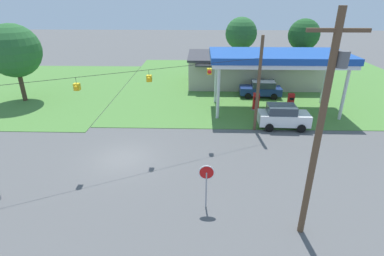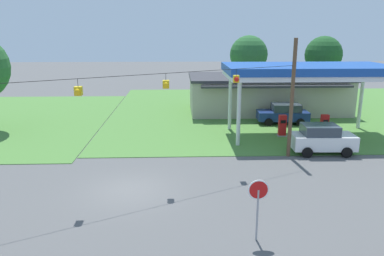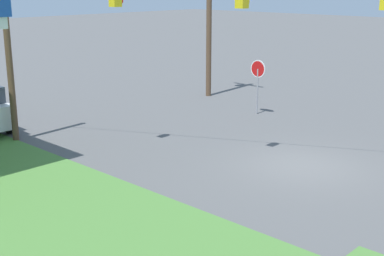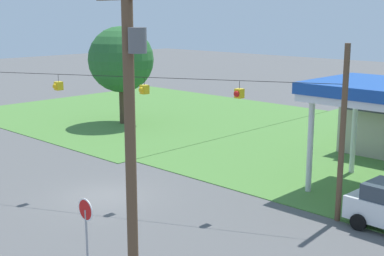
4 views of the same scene
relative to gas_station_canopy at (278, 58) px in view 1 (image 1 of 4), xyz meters
The scene contains 15 objects.
ground_plane 16.19m from the gas_station_canopy, 141.50° to the right, with size 160.00×160.00×0.00m, color #565656.
grass_verge_station_corner 10.80m from the gas_station_canopy, 77.99° to the left, with size 36.00×28.00×0.04m, color #4C7F38.
grass_verge_opposite_corner 29.20m from the gas_station_canopy, 167.15° to the left, with size 24.00×24.00×0.04m, color #4C7F38.
gas_station_canopy is the anchor object (origin of this frame).
gas_station_store 9.93m from the gas_station_canopy, 94.52° to the left, with size 15.33×8.13×3.54m.
fuel_pump_near 4.44m from the gas_station_canopy, behind, with size 0.71×0.56×1.68m.
fuel_pump_far 4.44m from the gas_station_canopy, ahead, with size 0.71×0.56×1.68m.
car_at_pumps_front 5.65m from the gas_station_canopy, 91.38° to the right, with size 4.13×2.21×1.92m.
car_at_pumps_rear 5.72m from the gas_station_canopy, 95.97° to the left, with size 4.42×2.28×1.75m.
stop_sign_roadside 16.18m from the gas_station_canopy, 114.35° to the right, with size 0.80×0.08×2.50m.
utility_pole_main 16.20m from the gas_station_canopy, 97.45° to the right, with size 2.20×0.44×9.79m.
signal_span_gantry 15.45m from the gas_station_canopy, 141.46° to the right, with size 19.47×10.24×7.46m.
tree_behind_station 16.67m from the gas_station_canopy, 94.54° to the left, with size 4.38×4.38×7.35m.
tree_west_verge 25.19m from the gas_station_canopy, behind, with size 5.13×5.13×7.68m.
tree_far_back 16.03m from the gas_station_canopy, 65.23° to the left, with size 4.09×4.09×7.30m.
Camera 1 is at (5.17, -17.43, 10.12)m, focal length 28.00 mm.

